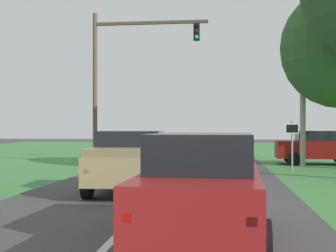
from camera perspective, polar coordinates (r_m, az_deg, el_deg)
ground_plane at (r=14.63m, az=-0.87°, el=-7.94°), size 120.00×120.00×0.00m
red_suv_near at (r=8.02m, az=4.34°, el=-7.32°), size 2.25×4.56×1.88m
pickup_truck_lead at (r=14.19m, az=-4.51°, el=-4.32°), size 2.52×5.06×1.87m
traffic_light at (r=25.14m, az=-5.73°, el=7.38°), size 6.26×0.40×8.18m
keep_moving_sign at (r=21.36m, az=15.12°, el=-1.55°), size 0.60×0.09×2.27m
crossing_suv_far at (r=25.63m, az=18.13°, el=-2.46°), size 4.33×2.16×1.79m
utility_pole_right at (r=24.40m, az=16.34°, el=6.41°), size 0.28×0.28×9.53m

